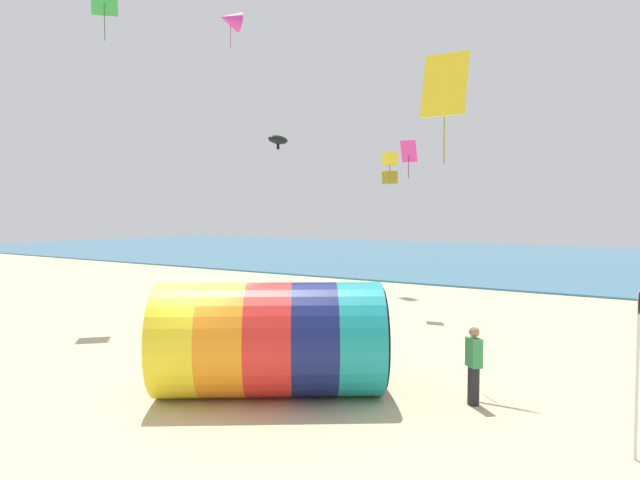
{
  "coord_description": "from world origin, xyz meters",
  "views": [
    {
      "loc": [
        8.92,
        -8.74,
        3.94
      ],
      "look_at": [
        1.44,
        2.84,
        3.26
      ],
      "focal_mm": 32.0,
      "sensor_mm": 36.0,
      "label": 1
    }
  ],
  "objects": [
    {
      "name": "sea",
      "position": [
        0.0,
        39.95,
        0.05
      ],
      "size": [
        120.0,
        40.0,
        0.1
      ],
      "primitive_type": "cube",
      "color": "teal",
      "rests_on": "ground"
    },
    {
      "name": "ground_plane",
      "position": [
        0.0,
        0.0,
        0.0
      ],
      "size": [
        120.0,
        120.0,
        0.0
      ],
      "primitive_type": "plane",
      "color": "#CCBA8C"
    },
    {
      "name": "kite_yellow_diamond",
      "position": [
        3.87,
        4.67,
        7.01
      ],
      "size": [
        1.12,
        0.42,
        2.7
      ],
      "color": "yellow"
    },
    {
      "name": "kite_magenta_delta",
      "position": [
        -10.61,
        13.22,
        13.57
      ],
      "size": [
        1.44,
        1.49,
        1.93
      ],
      "color": "#D1339E"
    },
    {
      "name": "kite_magenta_diamond",
      "position": [
        -0.29,
        11.9,
        6.29
      ],
      "size": [
        0.65,
        0.46,
        1.46
      ],
      "color": "#D1339E"
    },
    {
      "name": "giant_inflatable_tube",
      "position": [
        1.46,
        0.86,
        1.21
      ],
      "size": [
        5.31,
        4.73,
        2.43
      ],
      "color": "yellow",
      "rests_on": "ground"
    },
    {
      "name": "kite_yellow_box",
      "position": [
        -3.34,
        16.52,
        6.07
      ],
      "size": [
        0.76,
        0.76,
        1.59
      ],
      "color": "yellow"
    },
    {
      "name": "kite_handler",
      "position": [
        5.34,
        2.6,
        0.82
      ],
      "size": [
        0.41,
        0.41,
        1.61
      ],
      "color": "black",
      "rests_on": "ground"
    },
    {
      "name": "kite_black_parafoil",
      "position": [
        -8.78,
        14.72,
        7.63
      ],
      "size": [
        0.63,
        1.45,
        0.74
      ],
      "color": "black"
    }
  ]
}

